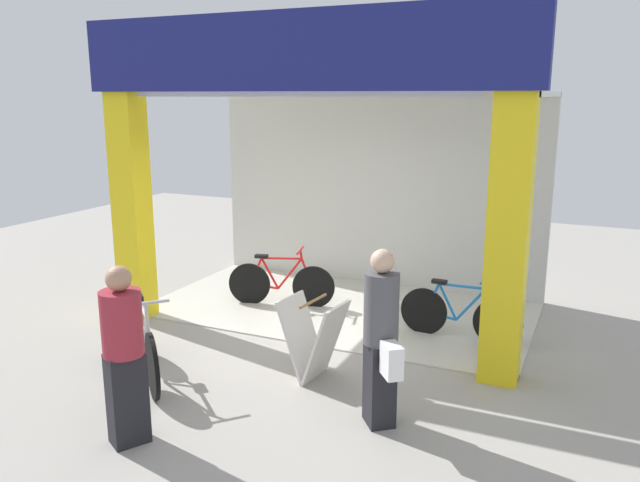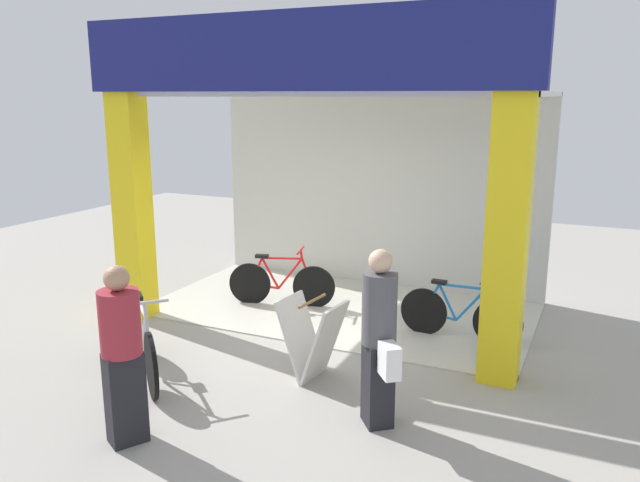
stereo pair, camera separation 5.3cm
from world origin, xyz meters
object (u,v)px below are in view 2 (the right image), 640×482
bicycle_parked_0 (144,343)px  pedestrian_0 (380,338)px  bicycle_inside_1 (459,314)px  sandwich_board_sign (312,339)px  bicycle_inside_0 (281,283)px  pedestrian_2 (122,353)px

bicycle_parked_0 → pedestrian_0: pedestrian_0 is taller
bicycle_inside_1 → sandwich_board_sign: 2.11m
bicycle_parked_0 → sandwich_board_sign: bicycle_parked_0 is taller
bicycle_inside_0 → bicycle_parked_0: 2.72m
bicycle_inside_1 → pedestrian_2: bearing=-120.7°
sandwich_board_sign → pedestrian_0: pedestrian_0 is taller
bicycle_inside_1 → pedestrian_2: pedestrian_2 is taller
bicycle_inside_1 → sandwich_board_sign: size_ratio=1.72×
bicycle_inside_1 → bicycle_parked_0: bicycle_parked_0 is taller
sandwich_board_sign → pedestrian_2: pedestrian_2 is taller
bicycle_parked_0 → sandwich_board_sign: (1.67, 0.73, 0.06)m
bicycle_inside_0 → pedestrian_2: 3.89m
pedestrian_0 → bicycle_parked_0: bearing=-178.1°
bicycle_inside_1 → bicycle_parked_0: bearing=-139.2°
bicycle_inside_1 → pedestrian_0: size_ratio=0.92×
bicycle_inside_0 → pedestrian_2: size_ratio=0.94×
pedestrian_2 → pedestrian_0: bearing=32.2°
sandwich_board_sign → bicycle_parked_0: bearing=-156.4°
bicycle_inside_0 → pedestrian_2: pedestrian_2 is taller
bicycle_inside_0 → sandwich_board_sign: bearing=-53.9°
bicycle_inside_1 → bicycle_parked_0: 3.78m
sandwich_board_sign → pedestrian_2: bearing=-116.8°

